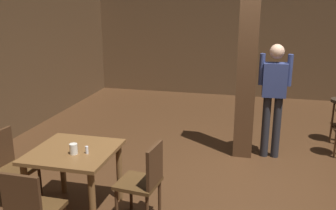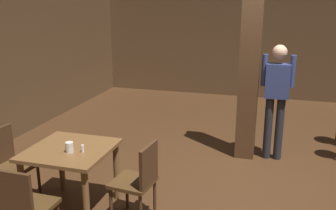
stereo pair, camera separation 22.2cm
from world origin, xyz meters
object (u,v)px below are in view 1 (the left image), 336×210
chair_south (31,209)px  napkin_cup (74,149)px  chair_west (10,164)px  salt_shaker (87,150)px  standing_person (274,93)px  chair_east (145,179)px  dining_table (74,161)px

chair_south → napkin_cup: 0.77m
chair_west → salt_shaker: size_ratio=10.81×
salt_shaker → standing_person: (1.95, 2.20, 0.20)m
salt_shaker → standing_person: bearing=48.5°
chair_south → salt_shaker: bearing=74.5°
chair_east → salt_shaker: bearing=-175.1°
dining_table → chair_south: size_ratio=1.00×
chair_west → salt_shaker: bearing=-2.2°
chair_east → napkin_cup: bearing=-172.8°
salt_shaker → napkin_cup: bearing=-162.5°
salt_shaker → chair_east: bearing=4.9°
chair_west → standing_person: 3.69m
chair_south → chair_east: 1.15m
chair_south → chair_east: size_ratio=1.00×
chair_east → napkin_cup: chair_east is taller
dining_table → chair_east: bearing=-0.3°
chair_south → standing_person: size_ratio=0.52×
dining_table → standing_person: bearing=45.0°
chair_east → chair_west: bearing=-179.5°
dining_table → chair_west: bearing=-178.6°
chair_south → dining_table: bearing=88.7°
chair_south → salt_shaker: chair_south is taller
chair_south → chair_west: bearing=135.1°
chair_east → chair_west: size_ratio=1.00×
chair_east → salt_shaker: (-0.62, -0.05, 0.29)m
napkin_cup → standing_person: bearing=47.1°
chair_west → standing_person: bearing=36.3°
napkin_cup → chair_west: bearing=174.7°
napkin_cup → standing_person: standing_person is taller
chair_south → napkin_cup: size_ratio=7.83×
chair_east → salt_shaker: size_ratio=10.81×
napkin_cup → chair_east: bearing=7.2°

